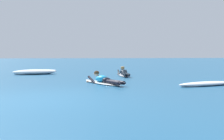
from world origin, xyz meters
TOP-DOWN VIEW (x-y plane):
  - ground_plane at (0.00, 10.00)m, footprint 120.00×120.00m
  - surfer_near at (1.89, 3.29)m, footprint 1.53×2.49m
  - surfer_far at (3.39, 7.01)m, footprint 0.65×2.72m
  - whitewater_front at (-1.19, 11.42)m, footprint 1.61×1.04m
  - whitewater_mid_left at (-1.53, 8.72)m, footprint 2.57×1.38m
  - whitewater_back at (5.62, 2.18)m, footprint 2.47×1.05m

SIDE VIEW (x-z plane):
  - ground_plane at x=0.00m, z-range 0.00..0.00m
  - whitewater_front at x=-1.19m, z-range 0.00..0.12m
  - whitewater_back at x=5.62m, z-range -0.01..0.15m
  - whitewater_mid_left at x=-1.53m, z-range -0.01..0.28m
  - surfer_near at x=1.89m, z-range -0.13..0.41m
  - surfer_far at x=3.39m, z-range -0.13..0.41m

